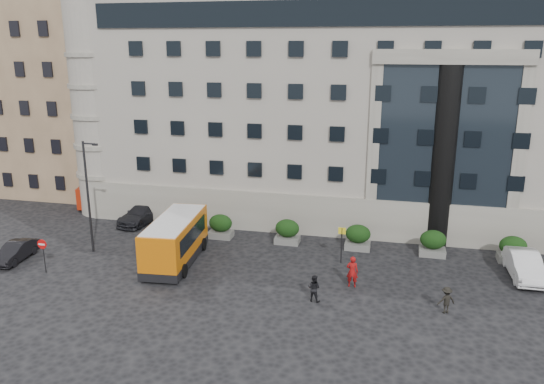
{
  "coord_description": "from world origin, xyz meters",
  "views": [
    {
      "loc": [
        8.55,
        -28.54,
        14.34
      ],
      "look_at": [
        0.94,
        3.92,
        5.0
      ],
      "focal_mm": 35.0,
      "sensor_mm": 36.0,
      "label": 1
    }
  ],
  "objects": [
    {
      "name": "hedge_d",
      "position": [
        11.6,
        7.8,
        0.93
      ],
      "size": [
        1.8,
        1.26,
        1.84
      ],
      "color": "#61615E",
      "rests_on": "ground"
    },
    {
      "name": "no_entry_sign",
      "position": [
        -13.0,
        -1.04,
        1.65
      ],
      "size": [
        0.64,
        0.16,
        2.32
      ],
      "color": "#262628",
      "rests_on": "ground"
    },
    {
      "name": "apartment_near",
      "position": [
        -24.0,
        20.0,
        10.0
      ],
      "size": [
        14.0,
        14.0,
        20.0
      ],
      "primitive_type": "cube",
      "color": "#84694C",
      "rests_on": "ground"
    },
    {
      "name": "parked_car_c",
      "position": [
        -11.5,
        9.72,
        0.75
      ],
      "size": [
        2.93,
        5.42,
        1.49
      ],
      "primitive_type": "imported",
      "rotation": [
        0.0,
        0.0,
        -0.17
      ],
      "color": "black",
      "rests_on": "ground"
    },
    {
      "name": "pedestrian_a",
      "position": [
        6.53,
        1.49,
        0.99
      ],
      "size": [
        0.73,
        0.48,
        1.97
      ],
      "primitive_type": "imported",
      "rotation": [
        0.0,
        0.0,
        3.12
      ],
      "color": "maroon",
      "rests_on": "ground"
    },
    {
      "name": "white_taxi",
      "position": [
        17.05,
        5.39,
        0.82
      ],
      "size": [
        1.93,
        5.04,
        1.64
      ],
      "primitive_type": "imported",
      "rotation": [
        0.0,
        0.0,
        0.04
      ],
      "color": "silver",
      "rests_on": "ground"
    },
    {
      "name": "bus_stop_sign",
      "position": [
        5.5,
        5.0,
        1.73
      ],
      "size": [
        0.5,
        0.08,
        2.52
      ],
      "color": "#262628",
      "rests_on": "ground"
    },
    {
      "name": "hedge_c",
      "position": [
        6.4,
        7.8,
        0.93
      ],
      "size": [
        1.8,
        1.26,
        1.84
      ],
      "color": "#61615E",
      "rests_on": "ground"
    },
    {
      "name": "entrance_column",
      "position": [
        12.0,
        10.3,
        6.5
      ],
      "size": [
        1.8,
        1.8,
        13.0
      ],
      "primitive_type": "cylinder",
      "color": "black",
      "rests_on": "ground"
    },
    {
      "name": "apartment_far",
      "position": [
        -27.0,
        38.0,
        11.0
      ],
      "size": [
        13.0,
        13.0,
        22.0
      ],
      "primitive_type": "cube",
      "color": "#866C4E",
      "rests_on": "ground"
    },
    {
      "name": "hedge_b",
      "position": [
        1.2,
        7.8,
        0.93
      ],
      "size": [
        1.8,
        1.26,
        1.84
      ],
      "color": "#61615E",
      "rests_on": "ground"
    },
    {
      "name": "civic_building",
      "position": [
        6.0,
        22.0,
        9.0
      ],
      "size": [
        44.0,
        24.0,
        18.0
      ],
      "primitive_type": "cube",
      "color": "gray",
      "rests_on": "ground"
    },
    {
      "name": "pedestrian_c",
      "position": [
        11.86,
        -0.65,
        0.77
      ],
      "size": [
        1.14,
        0.92,
        1.54
      ],
      "primitive_type": "imported",
      "rotation": [
        0.0,
        0.0,
        3.56
      ],
      "color": "black",
      "rests_on": "ground"
    },
    {
      "name": "street_lamp",
      "position": [
        -11.94,
        3.0,
        4.37
      ],
      "size": [
        1.16,
        0.18,
        8.0
      ],
      "color": "#262628",
      "rests_on": "ground"
    },
    {
      "name": "minibus",
      "position": [
        -5.44,
        2.58,
        1.69
      ],
      "size": [
        3.28,
        7.57,
        3.08
      ],
      "rotation": [
        0.0,
        0.0,
        0.09
      ],
      "color": "#CA6209",
      "rests_on": "ground"
    },
    {
      "name": "hedge_e",
      "position": [
        16.8,
        7.8,
        0.93
      ],
      "size": [
        1.8,
        1.26,
        1.84
      ],
      "color": "#61615E",
      "rests_on": "ground"
    },
    {
      "name": "pedestrian_b",
      "position": [
        4.55,
        -0.9,
        0.8
      ],
      "size": [
        0.9,
        0.77,
        1.6
      ],
      "primitive_type": "imported",
      "rotation": [
        0.0,
        0.0,
        2.91
      ],
      "color": "black",
      "rests_on": "ground"
    },
    {
      "name": "ground",
      "position": [
        0.0,
        0.0,
        0.0
      ],
      "size": [
        120.0,
        120.0,
        0.0
      ],
      "primitive_type": "plane",
      "color": "black",
      "rests_on": "ground"
    },
    {
      "name": "parked_car_b",
      "position": [
        -16.27,
        0.36,
        0.64
      ],
      "size": [
        1.65,
        3.95,
        1.27
      ],
      "primitive_type": "imported",
      "rotation": [
        0.0,
        0.0,
        0.08
      ],
      "color": "black",
      "rests_on": "ground"
    },
    {
      "name": "parked_car_d",
      "position": [
        -11.5,
        12.59,
        0.68
      ],
      "size": [
        3.05,
        5.18,
        1.35
      ],
      "primitive_type": "imported",
      "rotation": [
        0.0,
        0.0,
        -0.17
      ],
      "color": "black",
      "rests_on": "ground"
    },
    {
      "name": "hedge_a",
      "position": [
        -4.0,
        7.8,
        0.93
      ],
      "size": [
        1.8,
        1.26,
        1.84
      ],
      "color": "#61615E",
      "rests_on": "ground"
    },
    {
      "name": "red_truck",
      "position": [
        -17.59,
        13.77,
        1.57
      ],
      "size": [
        3.67,
        6.1,
        3.07
      ],
      "rotation": [
        0.0,
        0.0,
        0.22
      ],
      "color": "#97200B",
      "rests_on": "ground"
    }
  ]
}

